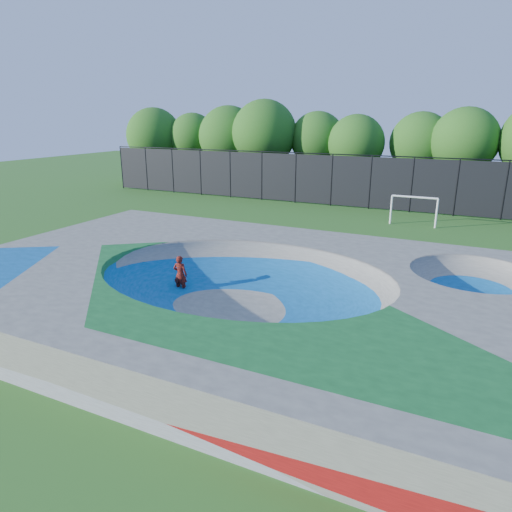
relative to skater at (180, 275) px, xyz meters
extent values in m
plane|color=#275E1A|center=(2.97, -0.38, -0.78)|extent=(120.00, 120.00, 0.00)
cube|color=gray|center=(2.97, -0.38, -0.03)|extent=(22.00, 14.00, 1.50)
imported|color=#B6220E|center=(0.00, 0.00, 0.00)|extent=(0.62, 0.46, 1.56)
cube|color=black|center=(0.00, 0.00, -0.75)|extent=(0.81, 0.44, 0.05)
cylinder|color=white|center=(5.35, 16.24, 0.15)|extent=(0.12, 0.12, 1.86)
cylinder|color=white|center=(8.15, 16.24, 0.15)|extent=(0.12, 0.12, 1.86)
cylinder|color=white|center=(6.75, 16.24, 1.08)|extent=(2.79, 0.12, 0.12)
cylinder|color=black|center=(-21.03, 20.62, 1.22)|extent=(0.09, 0.09, 4.00)
cylinder|color=black|center=(-18.03, 20.62, 1.22)|extent=(0.09, 0.09, 4.00)
cylinder|color=black|center=(-15.03, 20.62, 1.22)|extent=(0.09, 0.09, 4.00)
cylinder|color=black|center=(-12.03, 20.62, 1.22)|extent=(0.09, 0.09, 4.00)
cylinder|color=black|center=(-9.03, 20.62, 1.22)|extent=(0.09, 0.09, 4.00)
cylinder|color=black|center=(-6.03, 20.62, 1.22)|extent=(0.09, 0.09, 4.00)
cylinder|color=black|center=(-3.03, 20.62, 1.22)|extent=(0.09, 0.09, 4.00)
cylinder|color=black|center=(-0.03, 20.62, 1.22)|extent=(0.09, 0.09, 4.00)
cylinder|color=black|center=(2.97, 20.62, 1.22)|extent=(0.09, 0.09, 4.00)
cylinder|color=black|center=(5.97, 20.62, 1.22)|extent=(0.09, 0.09, 4.00)
cylinder|color=black|center=(8.97, 20.62, 1.22)|extent=(0.09, 0.09, 4.00)
cylinder|color=black|center=(11.97, 20.62, 1.22)|extent=(0.09, 0.09, 4.00)
cube|color=black|center=(2.97, 20.62, 1.22)|extent=(48.00, 0.03, 3.80)
cylinder|color=black|center=(2.97, 20.62, 3.22)|extent=(48.00, 0.08, 0.08)
cylinder|color=#443022|center=(-20.46, 25.21, 0.58)|extent=(0.44, 0.44, 2.72)
sphere|color=#245A17|center=(-20.46, 25.21, 4.06)|extent=(5.65, 5.65, 5.65)
cylinder|color=#443022|center=(-16.44, 26.30, 0.77)|extent=(0.44, 0.44, 3.10)
sphere|color=#245A17|center=(-16.44, 26.30, 4.05)|extent=(4.61, 4.61, 4.61)
cylinder|color=#443022|center=(-11.71, 25.30, 0.62)|extent=(0.44, 0.44, 2.79)
sphere|color=#245A17|center=(-11.71, 25.30, 4.15)|extent=(5.70, 5.70, 5.70)
cylinder|color=#443022|center=(-7.59, 24.45, 0.81)|extent=(0.44, 0.44, 3.19)
sphere|color=#245A17|center=(-7.59, 24.45, 4.58)|extent=(5.81, 5.81, 5.81)
cylinder|color=#443022|center=(-3.15, 26.17, 0.74)|extent=(0.44, 0.44, 3.04)
sphere|color=#245A17|center=(-3.15, 26.17, 4.06)|extent=(4.80, 4.80, 4.80)
cylinder|color=#443022|center=(0.57, 25.33, 0.63)|extent=(0.44, 0.44, 2.82)
sphere|color=#245A17|center=(0.57, 25.33, 3.82)|extent=(4.75, 4.75, 4.75)
cylinder|color=#443022|center=(5.58, 26.64, 0.65)|extent=(0.44, 0.44, 2.85)
sphere|color=#245A17|center=(5.58, 26.64, 3.93)|extent=(4.95, 4.95, 4.95)
cylinder|color=#443022|center=(8.94, 25.36, 0.75)|extent=(0.44, 0.44, 3.07)
sphere|color=#245A17|center=(8.94, 25.36, 4.19)|extent=(5.08, 5.08, 5.08)
camera|label=1|loc=(10.10, -14.08, 6.03)|focal=32.00mm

